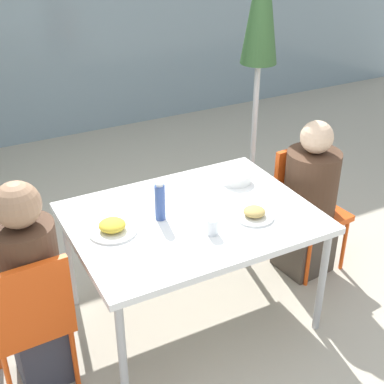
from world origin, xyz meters
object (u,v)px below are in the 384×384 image
(drinking_cup, at_px, (212,226))
(salad_bowl, at_px, (236,177))
(person_left, at_px, (33,291))
(chair_left, at_px, (30,315))
(person_right, at_px, (309,204))
(chair_right, at_px, (306,199))
(closed_umbrella, at_px, (261,23))
(bottle, at_px, (160,202))

(drinking_cup, distance_m, salad_bowl, 0.62)
(person_left, distance_m, drinking_cup, 0.98)
(chair_left, height_order, salad_bowl, chair_left)
(person_right, relative_size, drinking_cup, 12.10)
(drinking_cup, bearing_deg, chair_left, 174.27)
(person_right, xyz_separation_m, drinking_cup, (-0.93, -0.31, 0.27))
(chair_right, bearing_deg, chair_left, 3.21)
(drinking_cup, height_order, salad_bowl, drinking_cup)
(chair_left, height_order, closed_umbrella, closed_umbrella)
(person_left, bearing_deg, person_right, 1.44)
(person_right, bearing_deg, drinking_cup, 13.03)
(person_left, relative_size, person_right, 1.08)
(chair_right, relative_size, person_right, 0.78)
(bottle, bearing_deg, chair_right, 6.08)
(bottle, bearing_deg, drinking_cup, -55.79)
(bottle, relative_size, salad_bowl, 1.17)
(bottle, distance_m, drinking_cup, 0.33)
(drinking_cup, relative_size, salad_bowl, 0.47)
(person_left, relative_size, salad_bowl, 6.16)
(chair_right, bearing_deg, salad_bowl, -11.51)
(chair_right, relative_size, salad_bowl, 4.43)
(chair_left, height_order, person_left, person_left)
(closed_umbrella, bearing_deg, bottle, -144.04)
(person_left, relative_size, bottle, 5.27)
(bottle, relative_size, drinking_cup, 2.48)
(chair_left, bearing_deg, salad_bowl, 11.50)
(person_left, height_order, drinking_cup, person_left)
(person_right, distance_m, salad_bowl, 0.58)
(chair_right, xyz_separation_m, bottle, (-1.15, -0.12, 0.35))
(person_right, height_order, drinking_cup, person_right)
(chair_right, xyz_separation_m, person_right, (-0.04, -0.08, 0.01))
(closed_umbrella, relative_size, bottle, 9.58)
(salad_bowl, bearing_deg, person_left, -168.91)
(bottle, bearing_deg, salad_bowl, 16.54)
(drinking_cup, bearing_deg, salad_bowl, 46.32)
(person_left, bearing_deg, bottle, 4.13)
(chair_right, bearing_deg, drinking_cup, 16.69)
(person_left, bearing_deg, closed_umbrella, 23.73)
(person_right, bearing_deg, person_left, -1.43)
(chair_left, height_order, drinking_cup, chair_left)
(salad_bowl, bearing_deg, person_right, -16.08)
(chair_right, relative_size, closed_umbrella, 0.40)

